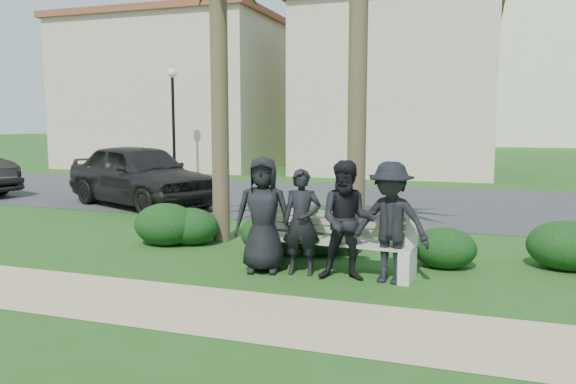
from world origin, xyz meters
name	(u,v)px	position (x,y,z in m)	size (l,w,h in m)	color
ground	(297,275)	(0.00, 0.00, 0.00)	(160.00, 160.00, 0.00)	#234F16
footpath	(249,314)	(0.00, -1.80, 0.00)	(30.00, 1.60, 0.01)	tan
asphalt_street	(385,202)	(0.00, 8.00, 0.00)	(160.00, 8.00, 0.01)	#2D2D30
stucco_bldg_left	(181,93)	(-12.00, 18.00, 3.66)	(10.40, 8.40, 7.30)	beige
stucco_bldg_right	(400,89)	(-1.00, 18.00, 3.66)	(8.40, 8.40, 7.30)	beige
street_lamp	(173,103)	(-9.00, 12.00, 2.94)	(0.36, 0.36, 4.29)	black
park_bench	(331,246)	(0.43, 0.32, 0.39)	(2.48, 0.75, 0.85)	gray
man_a	(263,215)	(-0.53, 0.01, 0.86)	(0.84, 0.55, 1.72)	black
man_b	(302,222)	(0.05, 0.06, 0.77)	(0.56, 0.37, 1.55)	black
man_c	(348,221)	(0.75, -0.02, 0.85)	(0.82, 0.64, 1.69)	black
man_d	(390,223)	(1.34, 0.04, 0.84)	(1.09, 0.63, 1.69)	black
hedge_a	(166,223)	(-2.90, 1.20, 0.39)	(1.19, 0.98, 0.78)	black
hedge_b	(191,225)	(-2.49, 1.37, 0.34)	(1.05, 0.87, 0.68)	black
hedge_c	(273,232)	(-0.79, 1.13, 0.37)	(1.12, 0.93, 0.73)	black
hedge_d	(321,229)	(-0.03, 1.42, 0.42)	(1.29, 1.06, 0.84)	black
hedge_e	(444,247)	(2.01, 1.14, 0.32)	(0.97, 0.80, 0.63)	black
hedge_f	(567,244)	(3.77, 1.64, 0.38)	(1.16, 0.96, 0.76)	black
car_a	(140,175)	(-6.03, 5.12, 0.83)	(1.97, 4.88, 1.66)	black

